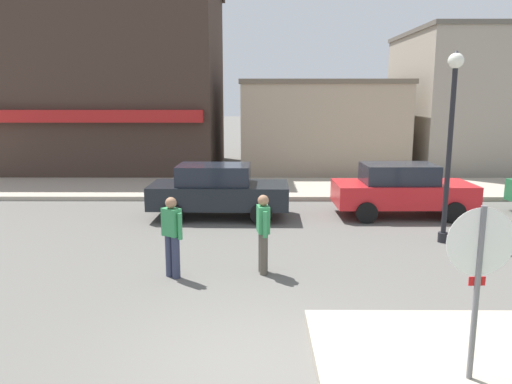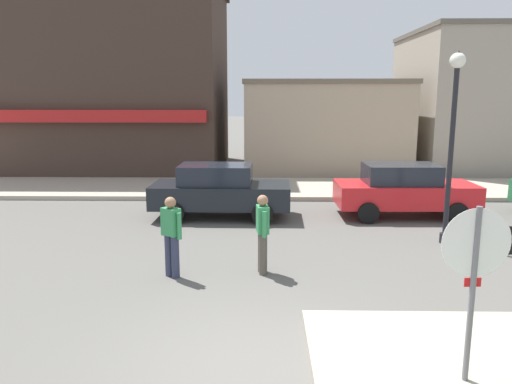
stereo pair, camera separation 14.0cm
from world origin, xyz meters
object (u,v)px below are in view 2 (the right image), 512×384
at_px(stop_sign, 474,272).
at_px(pedestrian_crossing_far, 171,234).
at_px(lamp_post, 453,120).
at_px(pedestrian_crossing_near, 263,232).
at_px(parked_car_nearest, 220,190).
at_px(parked_car_second, 404,189).

distance_m(stop_sign, pedestrian_crossing_far, 5.75).
distance_m(lamp_post, pedestrian_crossing_near, 5.36).
relative_size(stop_sign, pedestrian_crossing_far, 1.43).
distance_m(parked_car_nearest, parked_car_second, 5.41).
bearing_deg(pedestrian_crossing_far, parked_car_nearest, 84.18).
distance_m(stop_sign, parked_car_nearest, 9.53).
bearing_deg(stop_sign, parked_car_second, 79.52).
bearing_deg(lamp_post, pedestrian_crossing_far, -158.69).
relative_size(parked_car_nearest, pedestrian_crossing_far, 2.51).
bearing_deg(parked_car_nearest, stop_sign, -66.75).
bearing_deg(parked_car_second, stop_sign, -100.48).
height_order(pedestrian_crossing_near, pedestrian_crossing_far, same).
bearing_deg(lamp_post, stop_sign, -107.33).
relative_size(parked_car_nearest, pedestrian_crossing_near, 2.51).
xyz_separation_m(stop_sign, pedestrian_crossing_far, (-4.26, 3.81, -0.65)).
distance_m(stop_sign, lamp_post, 6.69).
distance_m(lamp_post, parked_car_nearest, 6.58).
height_order(lamp_post, parked_car_second, lamp_post).
distance_m(parked_car_second, pedestrian_crossing_far, 7.82).
bearing_deg(lamp_post, parked_car_second, 96.20).
xyz_separation_m(stop_sign, parked_car_second, (1.65, 8.93, -0.71)).
height_order(stop_sign, lamp_post, lamp_post).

